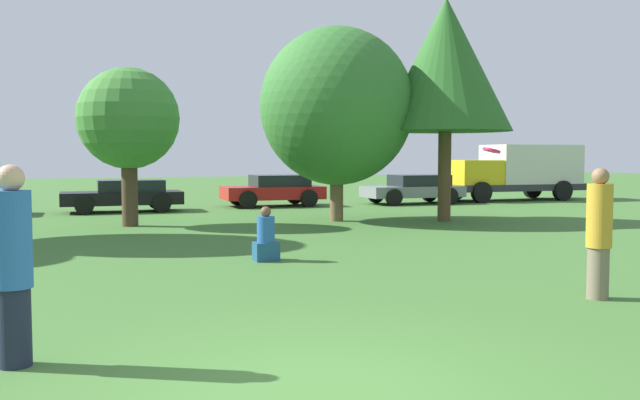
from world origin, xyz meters
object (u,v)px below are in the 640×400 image
bystander_sitting (266,239)px  parked_car_grey (415,188)px  frisbee (492,150)px  parked_car_black (125,195)px  parked_car_red (274,190)px  tree_4 (446,65)px  person_catcher (599,233)px  tree_2 (128,120)px  person_thrower (13,264)px  delivery_truck_yellow (517,170)px  tree_3 (337,107)px

bystander_sitting → parked_car_grey: parked_car_grey is taller
frisbee → parked_car_black: frisbee is taller
frisbee → parked_car_red: 19.01m
tree_4 → person_catcher: bearing=-110.5°
tree_2 → person_catcher: bearing=-67.7°
person_thrower → tree_2: size_ratio=0.43×
tree_4 → delivery_truck_yellow: tree_4 is taller
parked_car_black → tree_3: bearing=135.5°
parked_car_red → tree_4: bearing=112.9°
parked_car_black → delivery_truck_yellow: delivery_truck_yellow is taller
frisbee → parked_car_grey: (8.78, 18.01, -1.44)m
tree_4 → parked_car_black: bearing=141.4°
bystander_sitting → person_catcher: bearing=-56.3°
person_thrower → tree_4: tree_4 is taller
person_catcher → bystander_sitting: (-3.39, 5.08, -0.52)m
parked_car_black → delivery_truck_yellow: size_ratio=0.62×
person_thrower → parked_car_red: (8.48, 19.12, -0.32)m
tree_2 → parked_car_black: bearing=86.7°
person_thrower → bystander_sitting: size_ratio=1.85×
frisbee → bystander_sitting: (-1.52, 5.15, -1.67)m
frisbee → parked_car_black: 18.37m
tree_2 → parked_car_grey: size_ratio=1.08×
parked_car_grey → delivery_truck_yellow: 5.58m
frisbee → parked_car_grey: frisbee is taller
person_thrower → tree_3: bearing=52.5°
tree_2 → tree_4: 9.61m
bystander_sitting → tree_2: bearing=103.4°
frisbee → parked_car_red: bearing=81.4°
bystander_sitting → tree_4: tree_4 is taller
bystander_sitting → tree_3: 8.72m
delivery_truck_yellow → tree_2: bearing=19.2°
person_thrower → bystander_sitting: person_thrower is taller
bystander_sitting → tree_4: (7.45, 5.76, 4.37)m
parked_car_grey → delivery_truck_yellow: (5.51, 0.43, 0.70)m
person_catcher → tree_3: bearing=-97.8°
parked_car_black → tree_2: bearing=88.0°
frisbee → bystander_sitting: size_ratio=0.22×
bystander_sitting → tree_2: (-1.82, 7.62, 2.63)m
parked_car_red → frisbee: bearing=82.8°
person_catcher → tree_2: (-5.21, 12.70, 2.11)m
tree_4 → parked_car_black: tree_4 is taller
person_catcher → delivery_truck_yellow: (12.43, 18.37, 0.42)m
parked_car_grey → delivery_truck_yellow: bearing=-174.2°
parked_car_red → person_catcher: bearing=88.4°
frisbee → parked_car_grey: size_ratio=0.06×
tree_2 → parked_car_red: tree_2 is taller
frisbee → tree_2: tree_2 is taller
person_catcher → tree_4: 12.20m
bystander_sitting → parked_car_grey: 16.48m
parked_car_grey → tree_2: bearing=24.7°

